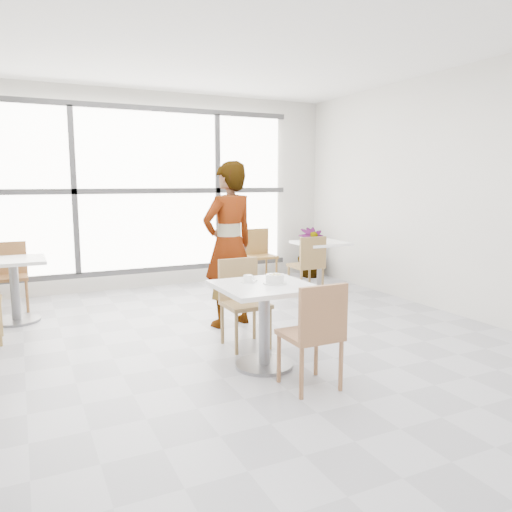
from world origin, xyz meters
name	(u,v)px	position (x,y,z in m)	size (l,w,h in m)	color
floor	(242,355)	(0.00, 0.00, 0.00)	(7.00, 7.00, 0.00)	#9E9EA5
ceiling	(241,22)	(0.00, 0.00, 3.00)	(7.00, 7.00, 0.00)	white
wall_back	(149,191)	(0.00, 3.50, 1.50)	(6.00, 6.00, 0.00)	silver
wall_right	(476,194)	(3.00, 0.00, 1.50)	(7.00, 7.00, 0.00)	silver
window	(150,191)	(0.00, 3.44, 1.50)	(4.60, 0.07, 2.52)	white
main_table	(264,310)	(0.06, -0.34, 0.52)	(0.80, 0.80, 0.75)	white
chair_near	(315,329)	(0.19, -0.97, 0.50)	(0.42, 0.42, 0.87)	#9D6944
chair_far	(242,296)	(0.14, 0.31, 0.50)	(0.42, 0.42, 0.87)	olive
oatmeal_bowl	(275,279)	(0.16, -0.35, 0.79)	(0.21, 0.21, 0.09)	silver
coffee_cup	(248,279)	(-0.03, -0.21, 0.78)	(0.16, 0.13, 0.07)	white
person	(229,245)	(0.29, 1.00, 0.93)	(0.68, 0.45, 1.87)	black
bg_table_left	(14,281)	(-1.93, 2.21, 0.49)	(0.70, 0.70, 0.75)	silver
bg_table_right	(320,259)	(2.21, 2.06, 0.49)	(0.70, 0.70, 0.75)	white
bg_chair_left_far	(10,271)	(-1.99, 2.87, 0.50)	(0.42, 0.42, 0.87)	#8E5D33
bg_chair_right_near	(309,262)	(1.88, 1.85, 0.50)	(0.42, 0.42, 0.87)	olive
bg_chair_right_far	(259,252)	(1.69, 3.09, 0.50)	(0.42, 0.42, 0.87)	olive
plant_right	(311,252)	(2.70, 3.10, 0.42)	(0.47, 0.47, 0.85)	#518447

